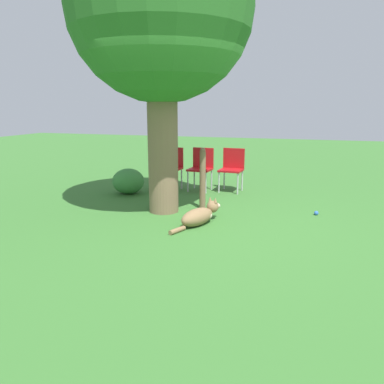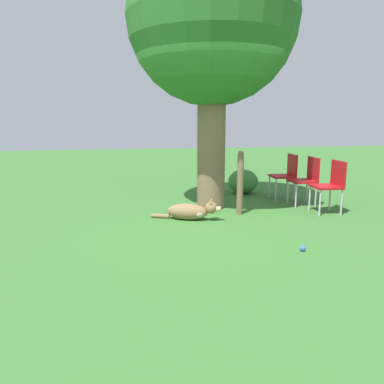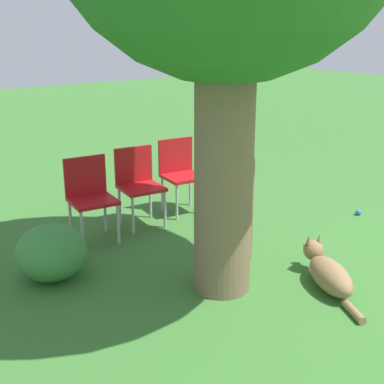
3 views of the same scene
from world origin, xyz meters
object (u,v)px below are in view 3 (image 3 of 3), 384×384
object	(u,v)px
red_chair_0	(180,170)
red_chair_1	(138,181)
tennis_ball	(358,212)
fence_post	(248,207)
red_chair_2	(90,193)
dog	(327,272)

from	to	relation	value
red_chair_0	red_chair_1	size ratio (longest dim) A/B	1.00
red_chair_1	tennis_ball	bearing A→B (deg)	65.73
fence_post	red_chair_0	distance (m)	1.49
red_chair_0	red_chair_1	distance (m)	0.62
red_chair_1	red_chair_0	bearing A→B (deg)	103.44
red_chair_1	red_chair_2	distance (m)	0.62
tennis_ball	red_chair_1	bearing A→B (deg)	61.59
red_chair_0	tennis_ball	world-z (taller)	red_chair_0
fence_post	red_chair_0	size ratio (longest dim) A/B	1.20
dog	tennis_ball	xyz separation A→B (m)	(0.99, -1.63, -0.10)
dog	red_chair_2	world-z (taller)	red_chair_2
dog	fence_post	size ratio (longest dim) A/B	1.00
red_chair_1	dog	bearing A→B (deg)	19.58
dog	red_chair_0	distance (m)	2.34
fence_post	red_chair_1	size ratio (longest dim) A/B	1.20
tennis_ball	red_chair_0	bearing A→B (deg)	51.07
red_chair_0	dog	bearing A→B (deg)	3.99
red_chair_1	red_chair_2	size ratio (longest dim) A/B	1.00
red_chair_2	red_chair_0	bearing A→B (deg)	103.44
dog	red_chair_0	world-z (taller)	red_chair_0
red_chair_2	tennis_ball	world-z (taller)	red_chair_2
dog	tennis_ball	bearing A→B (deg)	-35.70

